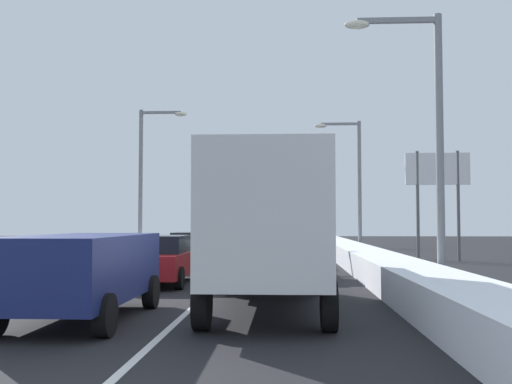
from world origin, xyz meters
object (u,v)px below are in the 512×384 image
(traffic_light_gantry, at_px, (275,189))
(roadside_sign_right, at_px, (438,180))
(box_truck_right_lane_nearest, at_px, (269,223))
(sedan_black_right_lane_third, at_px, (275,248))
(sedan_maroon_center_lane_fourth, at_px, (215,245))
(sedan_tan_center_lane_third, at_px, (195,250))
(street_lamp_right_near, at_px, (425,124))
(street_lamp_right_mid, at_px, (353,174))
(sedan_charcoal_right_lane_second, at_px, (281,255))
(street_lamp_left_mid, at_px, (147,169))
(sedan_red_center_lane_second, at_px, (160,259))
(sedan_silver_right_lane_fourth, at_px, (280,243))
(suv_navy_center_lane_nearest, at_px, (84,268))

(traffic_light_gantry, distance_m, roadside_sign_right, 21.65)
(traffic_light_gantry, bearing_deg, box_truck_right_lane_nearest, -89.13)
(sedan_black_right_lane_third, bearing_deg, sedan_maroon_center_lane_fourth, 127.68)
(sedan_tan_center_lane_third, relative_size, street_lamp_right_near, 0.59)
(box_truck_right_lane_nearest, xyz_separation_m, street_lamp_right_mid, (4.20, 21.28, 2.76))
(sedan_charcoal_right_lane_second, xyz_separation_m, street_lamp_left_mid, (-7.45, 10.99, 4.10))
(traffic_light_gantry, bearing_deg, street_lamp_right_mid, -73.19)
(roadside_sign_right, bearing_deg, sedan_red_center_lane_second, -134.60)
(sedan_silver_right_lane_fourth, height_order, street_lamp_left_mid, street_lamp_left_mid)
(sedan_tan_center_lane_third, bearing_deg, sedan_maroon_center_lane_fourth, 89.36)
(box_truck_right_lane_nearest, relative_size, suv_navy_center_lane_nearest, 1.47)
(sedan_silver_right_lane_fourth, relative_size, street_lamp_right_mid, 0.58)
(suv_navy_center_lane_nearest, bearing_deg, street_lamp_left_mid, 99.99)
(street_lamp_right_near, distance_m, roadside_sign_right, 14.37)
(box_truck_right_lane_nearest, distance_m, street_lamp_right_mid, 21.86)
(sedan_black_right_lane_third, height_order, sedan_tan_center_lane_third, same)
(traffic_light_gantry, distance_m, street_lamp_left_mid, 19.03)
(sedan_charcoal_right_lane_second, bearing_deg, street_lamp_right_near, -51.29)
(suv_navy_center_lane_nearest, distance_m, traffic_light_gantry, 38.78)
(suv_navy_center_lane_nearest, height_order, street_lamp_right_mid, street_lamp_right_mid)
(street_lamp_right_mid, bearing_deg, street_lamp_right_near, -90.10)
(traffic_light_gantry, bearing_deg, sedan_silver_right_lane_fourth, -88.07)
(roadside_sign_right, bearing_deg, sedan_black_right_lane_third, -157.15)
(sedan_maroon_center_lane_fourth, relative_size, street_lamp_right_near, 0.59)
(sedan_charcoal_right_lane_second, bearing_deg, suv_navy_center_lane_nearest, -111.48)
(sedan_red_center_lane_second, relative_size, street_lamp_right_near, 0.59)
(sedan_tan_center_lane_third, bearing_deg, sedan_silver_right_lane_fourth, 67.81)
(sedan_charcoal_right_lane_second, relative_size, street_lamp_left_mid, 0.55)
(sedan_black_right_lane_third, distance_m, sedan_tan_center_lane_third, 3.93)
(street_lamp_left_mid, bearing_deg, street_lamp_right_near, -54.39)
(box_truck_right_lane_nearest, xyz_separation_m, sedan_charcoal_right_lane_second, (0.20, 8.22, -1.14))
(sedan_black_right_lane_third, relative_size, sedan_red_center_lane_second, 1.00)
(box_truck_right_lane_nearest, height_order, sedan_charcoal_right_lane_second, box_truck_right_lane_nearest)
(sedan_silver_right_lane_fourth, height_order, street_lamp_right_mid, street_lamp_right_mid)
(sedan_black_right_lane_third, distance_m, street_lamp_right_near, 11.93)
(sedan_red_center_lane_second, bearing_deg, suv_navy_center_lane_nearest, -90.31)
(traffic_light_gantry, distance_m, street_lamp_right_near, 34.08)
(street_lamp_right_mid, bearing_deg, box_truck_right_lane_nearest, -101.16)
(traffic_light_gantry, bearing_deg, sedan_maroon_center_lane_fourth, -98.22)
(box_truck_right_lane_nearest, relative_size, street_lamp_right_mid, 0.93)
(sedan_charcoal_right_lane_second, distance_m, sedan_red_center_lane_second, 4.68)
(sedan_maroon_center_lane_fourth, height_order, traffic_light_gantry, traffic_light_gantry)
(sedan_charcoal_right_lane_second, height_order, sedan_red_center_lane_second, same)
(suv_navy_center_lane_nearest, bearing_deg, sedan_black_right_lane_third, 77.08)
(suv_navy_center_lane_nearest, relative_size, street_lamp_right_mid, 0.63)
(street_lamp_right_near, bearing_deg, street_lamp_right_mid, 89.90)
(suv_navy_center_lane_nearest, relative_size, sedan_tan_center_lane_third, 1.09)
(street_lamp_left_mid, xyz_separation_m, roadside_sign_right, (15.20, -2.08, -0.85))
(sedan_black_right_lane_third, relative_size, roadside_sign_right, 0.82)
(box_truck_right_lane_nearest, distance_m, suv_navy_center_lane_nearest, 3.99)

